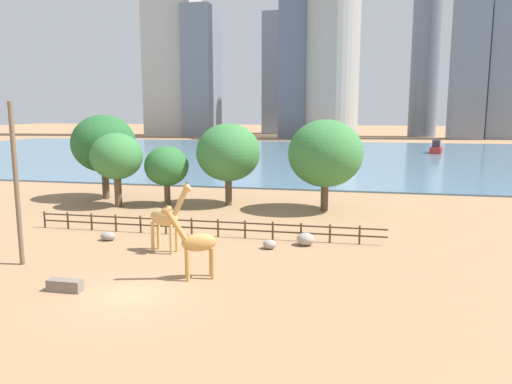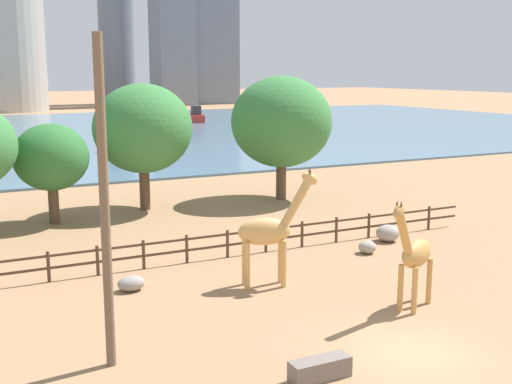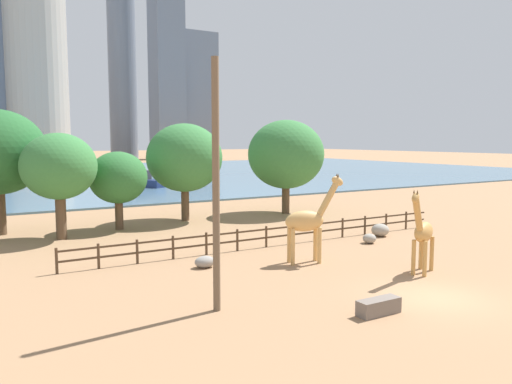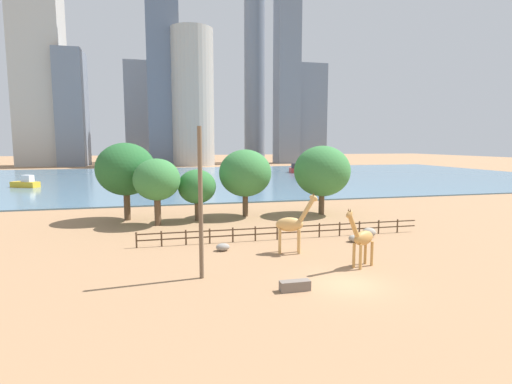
% 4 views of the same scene
% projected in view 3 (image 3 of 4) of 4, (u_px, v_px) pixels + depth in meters
% --- Properties ---
extents(ground_plane, '(400.00, 400.00, 0.00)m').
position_uv_depth(ground_plane, '(71.00, 176.00, 89.28)').
color(ground_plane, '#9E7551').
extents(harbor_water, '(180.00, 86.00, 0.20)m').
position_uv_depth(harbor_water, '(75.00, 177.00, 86.70)').
color(harbor_water, slate).
rests_on(harbor_water, ground).
extents(giraffe_tall, '(2.94, 1.84, 4.29)m').
position_uv_depth(giraffe_tall, '(423.00, 233.00, 24.33)').
color(giraffe_tall, '#C18C47').
rests_on(giraffe_tall, ground).
extents(giraffe_companion, '(3.36, 1.49, 4.78)m').
position_uv_depth(giraffe_companion, '(308.00, 221.00, 26.48)').
color(giraffe_companion, tan).
rests_on(giraffe_companion, ground).
extents(utility_pole, '(0.28, 0.28, 9.61)m').
position_uv_depth(utility_pole, '(216.00, 187.00, 18.76)').
color(utility_pole, brown).
rests_on(utility_pole, ground).
extents(boulder_near_fence, '(1.10, 0.81, 0.61)m').
position_uv_depth(boulder_near_fence, '(205.00, 262.00, 25.66)').
color(boulder_near_fence, gray).
rests_on(boulder_near_fence, ground).
extents(boulder_by_pole, '(0.87, 0.82, 0.61)m').
position_uv_depth(boulder_by_pole, '(369.00, 238.00, 31.67)').
color(boulder_by_pole, gray).
rests_on(boulder_by_pole, ground).
extents(boulder_small, '(1.23, 1.15, 0.86)m').
position_uv_depth(boulder_small, '(380.00, 230.00, 33.95)').
color(boulder_small, gray).
rests_on(boulder_small, ground).
extents(feeding_trough, '(1.80, 0.60, 0.60)m').
position_uv_depth(feeding_trough, '(379.00, 307.00, 18.79)').
color(feeding_trough, '#72665B').
rests_on(feeding_trough, ground).
extents(enclosure_fence, '(26.12, 0.14, 1.30)m').
position_uv_depth(enclosure_fence, '(273.00, 234.00, 30.76)').
color(enclosure_fence, '#4C3826').
rests_on(enclosure_fence, ground).
extents(tree_left_large, '(4.20, 4.20, 5.71)m').
position_uv_depth(tree_left_large, '(118.00, 178.00, 36.20)').
color(tree_left_large, brown).
rests_on(tree_left_large, ground).
extents(tree_right_tall, '(6.74, 6.74, 8.29)m').
position_uv_depth(tree_right_tall, '(286.00, 155.00, 44.04)').
color(tree_right_tall, brown).
rests_on(tree_right_tall, ground).
extents(tree_left_small, '(4.84, 4.84, 7.01)m').
position_uv_depth(tree_left_small, '(59.00, 167.00, 32.51)').
color(tree_left_small, brown).
rests_on(tree_left_small, ground).
extents(tree_right_small, '(6.11, 6.11, 7.86)m').
position_uv_depth(tree_right_small, '(185.00, 158.00, 40.11)').
color(tree_right_small, brown).
rests_on(tree_right_small, ground).
extents(boat_ferry, '(4.00, 5.31, 2.22)m').
position_uv_depth(boat_ferry, '(146.00, 181.00, 66.99)').
color(boat_ferry, navy).
rests_on(boat_ferry, harbor_water).
extents(boat_tug, '(3.48, 6.51, 2.72)m').
position_uv_depth(boat_tug, '(192.00, 164.00, 109.10)').
color(boat_tug, '#B22D28').
rests_on(boat_tug, harbor_water).
extents(skyline_tower_glass, '(9.49, 9.99, 84.26)m').
position_uv_depth(skyline_tower_glass, '(166.00, 30.00, 162.49)').
color(skyline_tower_glass, slate).
rests_on(skyline_tower_glass, ground).
extents(skyline_block_left, '(9.23, 9.23, 103.69)m').
position_uv_depth(skyline_block_left, '(121.00, 2.00, 165.16)').
color(skyline_block_left, slate).
rests_on(skyline_block_left, ground).
extents(skyline_block_right, '(12.21, 9.12, 42.82)m').
position_uv_depth(skyline_block_right, '(197.00, 96.00, 172.74)').
color(skyline_block_right, slate).
rests_on(skyline_block_right, ground).
extents(skyline_tower_far, '(16.09, 16.09, 51.37)m').
position_uv_depth(skyline_tower_far, '(37.00, 69.00, 135.36)').
color(skyline_tower_far, '#ADA89E').
rests_on(skyline_tower_far, ground).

